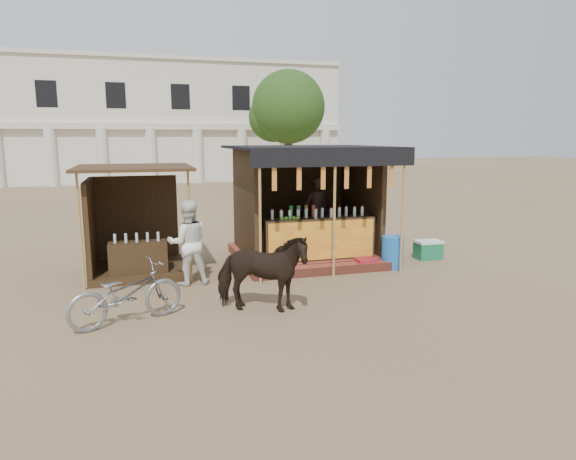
% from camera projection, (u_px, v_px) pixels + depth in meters
% --- Properties ---
extents(ground, '(120.00, 120.00, 0.00)m').
position_uv_depth(ground, '(313.00, 305.00, 9.27)').
color(ground, '#846B4C').
rests_on(ground, ground).
extents(main_stall, '(3.60, 3.61, 2.78)m').
position_uv_depth(main_stall, '(308.00, 218.00, 12.54)').
color(main_stall, '#974331').
rests_on(main_stall, ground).
extents(secondary_stall, '(2.40, 2.40, 2.38)m').
position_uv_depth(secondary_stall, '(129.00, 236.00, 11.29)').
color(secondary_stall, '#3C2B16').
rests_on(secondary_stall, ground).
extents(cow, '(1.80, 1.32, 1.38)m').
position_uv_depth(cow, '(262.00, 273.00, 8.79)').
color(cow, black).
rests_on(cow, ground).
extents(motorbike, '(2.01, 1.31, 1.00)m').
position_uv_depth(motorbike, '(126.00, 294.00, 8.27)').
color(motorbike, gray).
rests_on(motorbike, ground).
extents(bystander, '(0.87, 0.69, 1.74)m').
position_uv_depth(bystander, '(188.00, 243.00, 10.44)').
color(bystander, white).
rests_on(bystander, ground).
extents(blue_barrel, '(0.55, 0.55, 0.75)m').
position_uv_depth(blue_barrel, '(392.00, 252.00, 11.81)').
color(blue_barrel, blue).
rests_on(blue_barrel, ground).
extents(red_crate, '(0.46, 0.42, 0.27)m').
position_uv_depth(red_crate, '(366.00, 264.00, 11.67)').
color(red_crate, maroon).
rests_on(red_crate, ground).
extents(cooler, '(0.64, 0.45, 0.46)m').
position_uv_depth(cooler, '(428.00, 250.00, 12.77)').
color(cooler, '#197147').
rests_on(cooler, ground).
extents(background_building, '(26.00, 7.45, 8.18)m').
position_uv_depth(background_building, '(149.00, 123.00, 36.29)').
color(background_building, silver).
rests_on(background_building, ground).
extents(tree, '(4.50, 4.40, 7.00)m').
position_uv_depth(tree, '(285.00, 110.00, 30.96)').
color(tree, '#382314').
rests_on(tree, ground).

